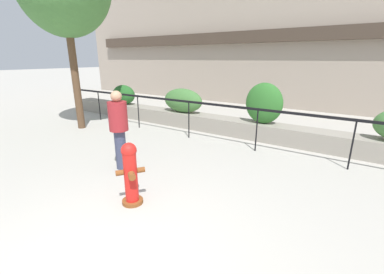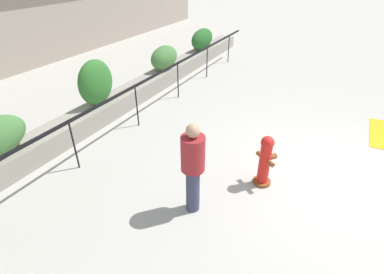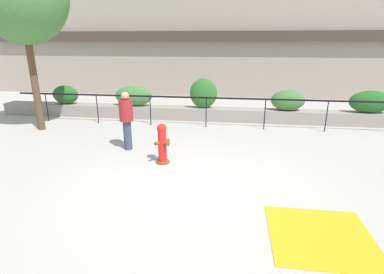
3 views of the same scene
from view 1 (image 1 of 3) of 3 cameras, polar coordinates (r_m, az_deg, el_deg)
name	(u,v)px [view 1 (image 1 of 3)]	position (r m, az deg, el deg)	size (l,w,h in m)	color
ground_plane	(101,273)	(3.51, -19.48, -26.57)	(120.00, 120.00, 0.00)	#B2ADA3
building_facade	(320,20)	(13.64, 26.50, 22.30)	(30.00, 1.36, 8.00)	gray
planter_wall_low	(269,132)	(7.98, 16.72, 1.01)	(18.00, 0.70, 0.50)	gray
fence_railing_segment	(258,113)	(6.78, 14.43, 5.11)	(15.00, 0.05, 1.15)	black
hedge_bush_0	(124,95)	(11.28, -14.93, 9.09)	(1.13, 0.65, 0.80)	#235B23
hedge_bush_1	(183,101)	(9.22, -2.06, 8.10)	(1.57, 0.65, 0.84)	#427538
hedge_bush_2	(264,103)	(7.86, 15.71, 7.21)	(1.10, 0.57, 1.20)	#2D6B28
fire_hydrant	(131,173)	(4.38, -13.49, -7.87)	(0.49, 0.49, 1.08)	brown
pedestrian	(119,126)	(5.71, -15.98, 2.47)	(0.56, 0.56, 1.73)	#383D56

